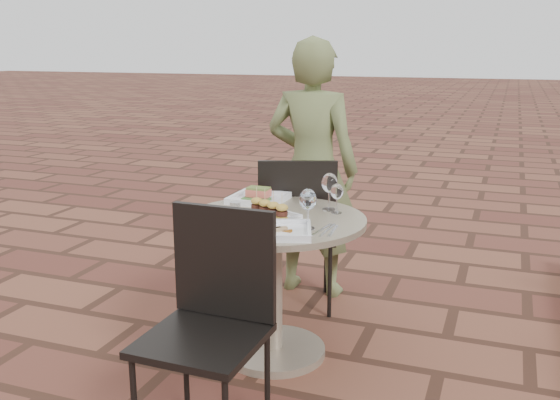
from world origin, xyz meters
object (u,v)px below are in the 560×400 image
(diner, at_px, (312,169))
(plate_sliders, at_px, (269,213))
(plate_salmon, at_px, (258,197))
(plate_tuna, at_px, (280,230))
(chair_near, at_px, (213,307))
(cafe_table, at_px, (274,265))
(chair_far, at_px, (297,222))

(diner, distance_m, plate_sliders, 0.96)
(plate_salmon, height_order, plate_tuna, plate_salmon)
(plate_sliders, bearing_deg, chair_near, -88.57)
(cafe_table, xyz_separation_m, plate_tuna, (0.12, -0.25, 0.26))
(diner, xyz_separation_m, plate_tuna, (0.21, -1.15, -0.05))
(chair_near, relative_size, plate_tuna, 2.71)
(cafe_table, bearing_deg, plate_sliders, -97.72)
(diner, height_order, plate_tuna, diner)
(plate_sliders, bearing_deg, chair_far, 96.02)
(plate_sliders, height_order, plate_tuna, plate_sliders)
(chair_near, bearing_deg, cafe_table, 91.94)
(cafe_table, distance_m, plate_sliders, 0.29)
(plate_salmon, distance_m, plate_tuna, 0.61)
(chair_far, xyz_separation_m, plate_salmon, (-0.12, -0.29, 0.20))
(chair_far, bearing_deg, cafe_table, 77.81)
(chair_near, xyz_separation_m, plate_sliders, (-0.02, 0.65, 0.22))
(chair_far, bearing_deg, plate_salmon, 46.98)
(chair_far, xyz_separation_m, chair_near, (0.08, -1.26, 0.00))
(diner, relative_size, plate_salmon, 5.66)
(cafe_table, distance_m, chair_near, 0.71)
(chair_far, height_order, diner, diner)
(chair_far, xyz_separation_m, plate_tuna, (0.19, -0.81, 0.20))
(cafe_table, bearing_deg, chair_near, -89.24)
(chair_near, relative_size, plate_salmon, 3.28)
(chair_far, bearing_deg, chair_near, 74.21)
(chair_near, bearing_deg, chair_far, 94.84)
(cafe_table, bearing_deg, plate_tuna, -63.66)
(plate_sliders, bearing_deg, cafe_table, 82.28)
(chair_far, height_order, plate_sliders, chair_far)
(diner, bearing_deg, plate_sliders, 96.56)
(chair_far, height_order, plate_tuna, chair_far)
(plate_salmon, height_order, plate_sliders, plate_sliders)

